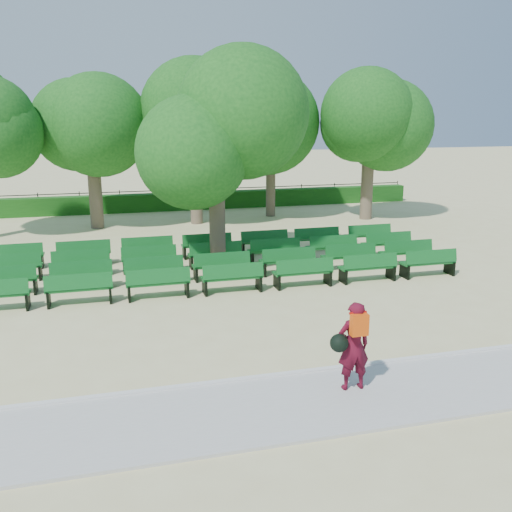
{
  "coord_description": "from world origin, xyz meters",
  "views": [
    {
      "loc": [
        -3.86,
        -15.88,
        4.97
      ],
      "look_at": [
        0.17,
        -1.0,
        1.1
      ],
      "focal_mm": 40.0,
      "sensor_mm": 36.0,
      "label": 1
    }
  ],
  "objects": [
    {
      "name": "tree_line",
      "position": [
        0.0,
        10.0,
        0.0
      ],
      "size": [
        21.8,
        6.8,
        7.04
      ],
      "primitive_type": null,
      "color": "#1C5E1A",
      "rests_on": "ground"
    },
    {
      "name": "tree_among",
      "position": [
        -0.32,
        1.99,
        4.17
      ],
      "size": [
        4.34,
        4.34,
        6.15
      ],
      "color": "brown",
      "rests_on": "ground"
    },
    {
      "name": "paving",
      "position": [
        0.0,
        -7.4,
        0.03
      ],
      "size": [
        30.0,
        2.2,
        0.06
      ],
      "primitive_type": "cube",
      "color": "#B3B3AE",
      "rests_on": "ground"
    },
    {
      "name": "hedge",
      "position": [
        0.0,
        14.0,
        0.45
      ],
      "size": [
        26.0,
        0.7,
        0.9
      ],
      "primitive_type": "cube",
      "color": "#195415",
      "rests_on": "ground"
    },
    {
      "name": "person",
      "position": [
        0.32,
        -7.11,
        0.92
      ],
      "size": [
        0.78,
        0.47,
        1.66
      ],
      "rotation": [
        0.0,
        0.0,
        3.14
      ],
      "color": "#4D0B1B",
      "rests_on": "ground"
    },
    {
      "name": "fence",
      "position": [
        0.0,
        14.4,
        0.0
      ],
      "size": [
        26.0,
        0.1,
        1.02
      ],
      "primitive_type": null,
      "color": "black",
      "rests_on": "ground"
    },
    {
      "name": "bench_array",
      "position": [
        -0.44,
        1.46,
        0.09
      ],
      "size": [
        1.75,
        0.59,
        1.1
      ],
      "rotation": [
        0.0,
        0.0,
        -0.03
      ],
      "color": "#0F5B1F",
      "rests_on": "ground"
    },
    {
      "name": "ground",
      "position": [
        0.0,
        0.0,
        0.0
      ],
      "size": [
        120.0,
        120.0,
        0.0
      ],
      "primitive_type": "plane",
      "color": "#CEC588"
    },
    {
      "name": "curb",
      "position": [
        0.0,
        -6.25,
        0.05
      ],
      "size": [
        30.0,
        0.12,
        0.1
      ],
      "primitive_type": "cube",
      "color": "silver",
      "rests_on": "ground"
    }
  ]
}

